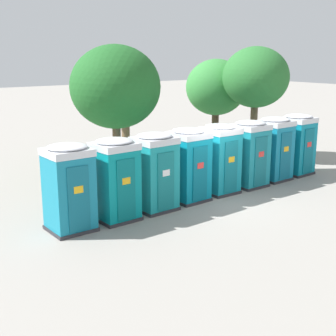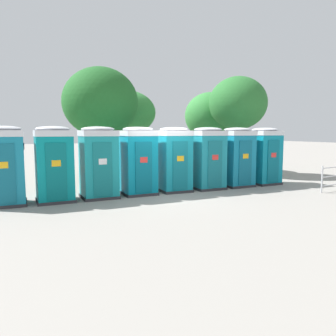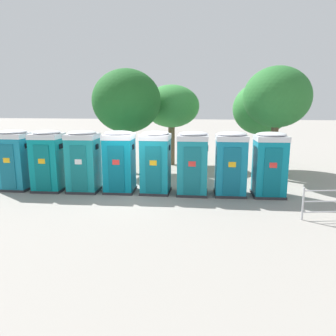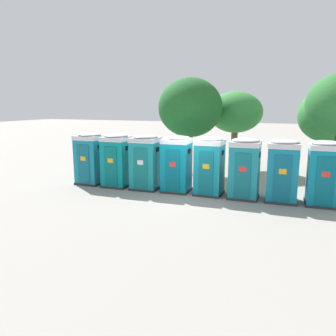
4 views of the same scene
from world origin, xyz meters
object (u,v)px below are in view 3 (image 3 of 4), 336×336
at_px(street_tree_3, 277,98).
at_px(event_barrier, 334,202).
at_px(portapotty_1, 48,160).
at_px(street_tree_1, 261,109).
at_px(portapotty_6, 231,163).
at_px(portapotty_7, 270,164).
at_px(portapotty_2, 83,161).
at_px(portapotty_0, 15,160).
at_px(street_tree_0, 172,107).
at_px(street_tree_2, 127,101).
at_px(portapotty_3, 119,161).
at_px(portapotty_4, 156,162).
at_px(portapotty_5, 193,163).

height_order(street_tree_3, event_barrier, street_tree_3).
distance_m(portapotty_1, street_tree_1, 11.18).
bearing_deg(portapotty_1, portapotty_6, 1.92).
bearing_deg(portapotty_7, portapotty_2, -178.18).
xyz_separation_m(portapotty_0, street_tree_0, (5.91, 6.45, 2.12)).
bearing_deg(street_tree_2, portapotty_3, -81.01).
xyz_separation_m(portapotty_1, portapotty_3, (3.00, 0.16, -0.00)).
bearing_deg(portapotty_7, portapotty_4, -178.81).
relative_size(portapotty_1, portapotty_5, 1.00).
bearing_deg(street_tree_3, portapotty_0, -163.10).
distance_m(portapotty_7, street_tree_1, 5.83).
bearing_deg(street_tree_3, portapotty_6, -124.85).
relative_size(portapotty_3, portapotty_7, 1.00).
bearing_deg(event_barrier, street_tree_0, 125.50).
height_order(portapotty_6, street_tree_2, street_tree_2).
distance_m(portapotty_3, portapotty_6, 4.50).
bearing_deg(street_tree_2, portapotty_7, -28.71).
height_order(portapotty_2, street_tree_2, street_tree_2).
xyz_separation_m(portapotty_3, event_barrier, (7.59, -2.36, -0.72)).
height_order(street_tree_1, event_barrier, street_tree_1).
bearing_deg(portapotty_2, street_tree_3, 22.31).
distance_m(portapotty_1, portapotty_5, 6.00).
relative_size(portapotty_0, portapotty_7, 1.00).
distance_m(portapotty_5, portapotty_6, 1.50).
bearing_deg(street_tree_0, portapotty_1, -124.27).
bearing_deg(portapotty_0, portapotty_2, 0.72).
distance_m(street_tree_0, street_tree_1, 5.01).
bearing_deg(street_tree_1, event_barrier, -81.28).
relative_size(portapotty_3, portapotty_5, 1.00).
distance_m(portapotty_4, portapotty_7, 4.50).
relative_size(portapotty_4, street_tree_3, 0.48).
relative_size(portapotty_2, street_tree_1, 0.54).
height_order(portapotty_6, street_tree_1, street_tree_1).
xyz_separation_m(portapotty_4, portapotty_5, (1.50, -0.03, -0.00)).
distance_m(portapotty_4, event_barrier, 6.59).
bearing_deg(event_barrier, street_tree_2, 143.29).
bearing_deg(street_tree_2, street_tree_0, 51.95).
height_order(portapotty_7, event_barrier, portapotty_7).
relative_size(portapotty_3, event_barrier, 1.25).
distance_m(portapotty_4, portapotty_5, 1.50).
height_order(portapotty_1, portapotty_3, same).
xyz_separation_m(portapotty_4, portapotty_7, (4.50, 0.09, -0.00)).
bearing_deg(street_tree_3, street_tree_0, 150.15).
bearing_deg(portapotty_1, portapotty_4, 2.61).
relative_size(portapotty_7, street_tree_3, 0.48).
relative_size(street_tree_1, street_tree_3, 0.89).
xyz_separation_m(portapotty_2, street_tree_3, (8.21, 3.37, 2.59)).
bearing_deg(portapotty_0, portapotty_4, 1.74).
height_order(portapotty_5, street_tree_1, street_tree_1).
height_order(portapotty_1, street_tree_0, street_tree_0).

